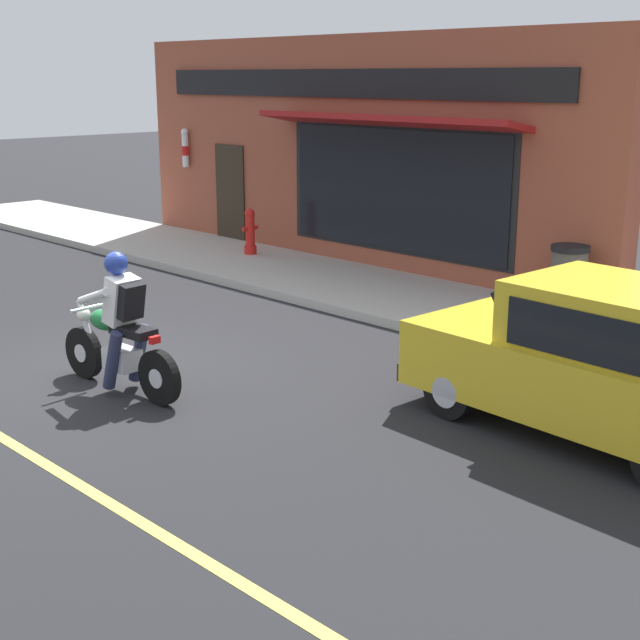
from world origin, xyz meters
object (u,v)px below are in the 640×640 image
at_px(motorcycle_with_rider, 119,334).
at_px(fire_hydrant, 250,232).
at_px(car_hatchback, 599,362).
at_px(trash_bin, 568,278).

bearing_deg(motorcycle_with_rider, fire_hydrant, 38.27).
distance_m(car_hatchback, fire_hydrant, 9.63).
bearing_deg(trash_bin, car_hatchback, -146.14).
bearing_deg(car_hatchback, fire_hydrant, 70.44).
distance_m(motorcycle_with_rider, trash_bin, 6.61).
bearing_deg(motorcycle_with_rider, car_hatchback, -59.31).
bearing_deg(fire_hydrant, trash_bin, -86.13).
height_order(trash_bin, fire_hydrant, trash_bin).
distance_m(motorcycle_with_rider, car_hatchback, 5.17).
bearing_deg(fire_hydrant, car_hatchback, -109.56).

